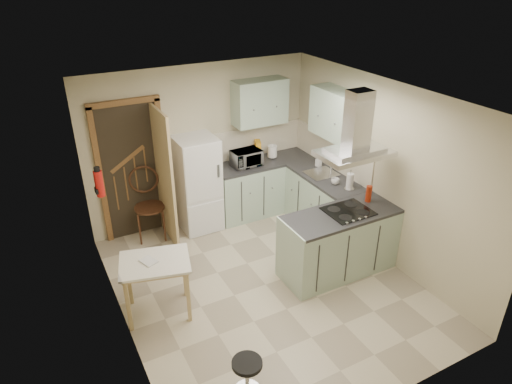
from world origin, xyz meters
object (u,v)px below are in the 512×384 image
extractor_hood (354,153)px  microwave (246,158)px  stool (247,377)px  bentwood_chair (150,207)px  drop_leaf_table (158,287)px  fridge (198,184)px  peninsula (339,242)px

extractor_hood → microwave: bearing=104.3°
stool → extractor_hood: bearing=29.5°
bentwood_chair → drop_leaf_table: bearing=-90.6°
fridge → bentwood_chair: size_ratio=1.47×
microwave → extractor_hood: bearing=-78.6°
stool → fridge: bearing=76.3°
extractor_hood → bentwood_chair: bearing=135.8°
extractor_hood → microwave: (-0.50, 1.95, -0.69)m
peninsula → bentwood_chair: bearing=134.4°
extractor_hood → drop_leaf_table: extractor_hood is taller
fridge → microwave: (0.83, -0.03, 0.28)m
bentwood_chair → fridge: bearing=9.2°
fridge → microwave: size_ratio=3.24×
fridge → stool: size_ratio=3.71×
fridge → drop_leaf_table: size_ratio=1.89×
drop_leaf_table → peninsula: bearing=6.8°
bentwood_chair → microwave: bearing=10.1°
fridge → drop_leaf_table: (-1.18, -1.64, -0.38)m
peninsula → microwave: 2.07m
fridge → extractor_hood: 2.57m
drop_leaf_table → stool: drop_leaf_table is taller
microwave → peninsula: bearing=-81.4°
fridge → microwave: fridge is taller
stool → peninsula: bearing=30.8°
extractor_hood → drop_leaf_table: bearing=172.3°
extractor_hood → stool: bearing=-150.5°
extractor_hood → bentwood_chair: (-2.09, 2.03, -1.21)m
fridge → bentwood_chair: bearing=176.0°
drop_leaf_table → microwave: 2.66m
bentwood_chair → microwave: 1.68m
bentwood_chair → stool: (-0.00, -3.22, -0.31)m
drop_leaf_table → stool: (0.41, -1.53, -0.17)m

